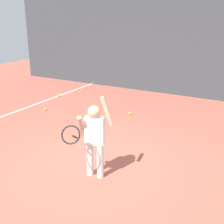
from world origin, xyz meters
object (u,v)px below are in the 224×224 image
tennis_ball_5 (130,113)px  tennis_player (94,135)px  tennis_ball_6 (45,109)px  tennis_ball_2 (59,95)px

tennis_ball_5 → tennis_player: bearing=-74.4°
tennis_ball_6 → tennis_ball_2: bearing=113.4°
tennis_player → tennis_ball_6: size_ratio=20.46×
tennis_ball_2 → tennis_ball_6: 1.40m
tennis_ball_5 → tennis_ball_6: 2.34m
tennis_player → tennis_ball_6: 3.85m
tennis_player → tennis_ball_5: tennis_player is taller
tennis_player → tennis_ball_6: tennis_player is taller
tennis_player → tennis_ball_5: (-0.86, 3.07, -0.69)m
tennis_player → tennis_ball_5: 3.26m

